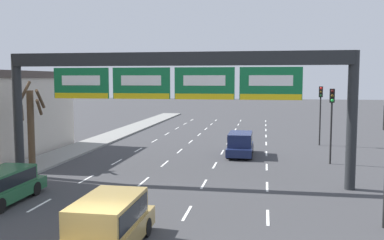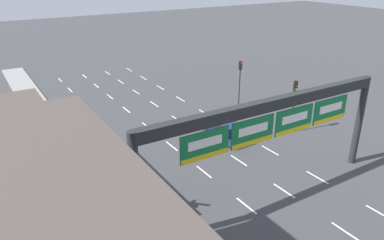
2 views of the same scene
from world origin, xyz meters
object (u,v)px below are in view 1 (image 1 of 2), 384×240
Objects in this scene: suv_navy at (240,143)px; suv_gold at (108,221)px; traffic_light_mid_block at (332,111)px; suv_green at (1,185)px; sign_gantry at (174,79)px; tree_bare_closest at (31,122)px; traffic_light_near_gantry at (321,104)px.

suv_gold is (-3.23, -18.01, 0.03)m from suv_navy.
suv_green is at bearing -143.56° from traffic_light_mid_block.
sign_gantry reaches higher than tree_bare_closest.
traffic_light_mid_block is at bearing 36.04° from sign_gantry.
sign_gantry is at bearing -143.96° from traffic_light_mid_block.
sign_gantry is 4.08× the size of suv_gold.
suv_navy is at bearing 70.52° from sign_gantry.
suv_green is 25.68m from traffic_light_near_gantry.
sign_gantry is 4.19× the size of suv_navy.
traffic_light_near_gantry is at bearing 87.84° from traffic_light_mid_block.
tree_bare_closest is at bearing -147.55° from traffic_light_near_gantry.
traffic_light_near_gantry is at bearing 57.52° from sign_gantry.
suv_green is at bearing 147.40° from suv_gold.
sign_gantry is 3.78× the size of traffic_light_mid_block.
suv_gold is 0.92× the size of traffic_light_near_gantry.
traffic_light_near_gantry is (6.29, 6.03, 2.57)m from suv_navy.
sign_gantry is at bearing 88.98° from suv_gold.
sign_gantry reaches higher than traffic_light_near_gantry.
sign_gantry is at bearing 36.97° from suv_green.
sign_gantry reaches higher than suv_gold.
sign_gantry reaches higher than suv_green.
traffic_light_mid_block is at bearing -92.16° from traffic_light_near_gantry.
suv_gold reaches higher than suv_green.
suv_green is (-9.85, -13.77, -0.09)m from suv_navy.
suv_navy is 18.30m from suv_gold.
suv_navy is at bearing -136.22° from traffic_light_near_gantry.
suv_navy is 9.08m from traffic_light_near_gantry.
sign_gantry is 17.54m from traffic_light_near_gantry.
traffic_light_mid_block is (9.21, 15.92, 2.54)m from suv_gold.
suv_gold is (-0.17, -9.34, -4.57)m from sign_gantry.
suv_navy is 0.94× the size of suv_green.
sign_gantry reaches higher than suv_navy.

